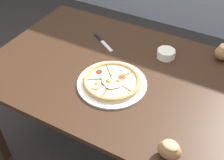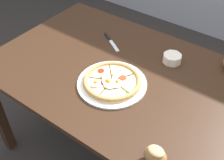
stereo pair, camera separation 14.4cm
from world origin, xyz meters
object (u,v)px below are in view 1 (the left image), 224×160
at_px(bread_piece_far, 170,150).
at_px(pizza, 112,82).
at_px(dining_table, 129,86).
at_px(knife_main, 103,42).
at_px(ramekin_bowl, 166,54).

bearing_deg(bread_piece_far, pizza, 146.54).
bearing_deg(dining_table, pizza, -112.20).
relative_size(pizza, knife_main, 1.92).
xyz_separation_m(dining_table, pizza, (-0.05, -0.11, 0.11)).
relative_size(dining_table, pizza, 4.38).
xyz_separation_m(dining_table, bread_piece_far, (0.36, -0.38, 0.13)).
distance_m(dining_table, bread_piece_far, 0.54).
xyz_separation_m(ramekin_bowl, knife_main, (-0.40, -0.05, -0.02)).
distance_m(pizza, bread_piece_far, 0.49).
bearing_deg(bread_piece_far, knife_main, 137.86).
height_order(dining_table, bread_piece_far, bread_piece_far).
height_order(ramekin_bowl, bread_piece_far, bread_piece_far).
distance_m(pizza, knife_main, 0.39).
height_order(pizza, ramekin_bowl, pizza).
bearing_deg(pizza, dining_table, 67.80).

